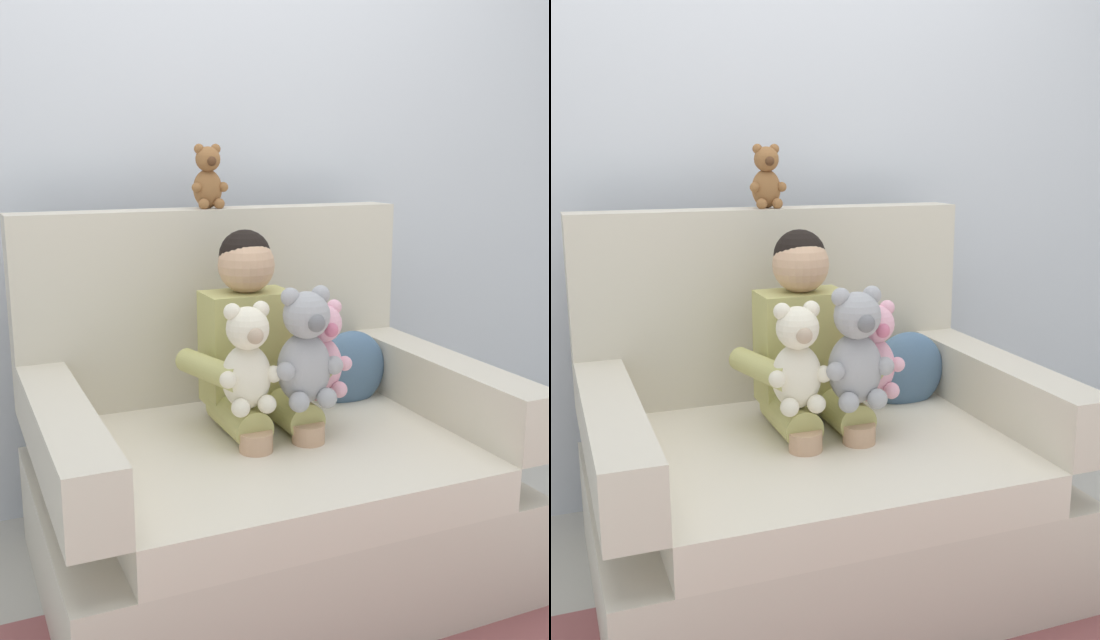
{
  "view_description": "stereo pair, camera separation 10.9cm",
  "coord_description": "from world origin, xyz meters",
  "views": [
    {
      "loc": [
        -0.82,
        -1.9,
        1.24
      ],
      "look_at": [
        0.01,
        -0.05,
        0.79
      ],
      "focal_mm": 42.4,
      "sensor_mm": 36.0,
      "label": 1
    },
    {
      "loc": [
        -0.72,
        -1.94,
        1.24
      ],
      "look_at": [
        0.01,
        -0.05,
        0.79
      ],
      "focal_mm": 42.4,
      "sensor_mm": 36.0,
      "label": 2
    }
  ],
  "objects": [
    {
      "name": "ground_plane",
      "position": [
        0.0,
        0.0,
        0.0
      ],
      "size": [
        8.0,
        8.0,
        0.0
      ],
      "primitive_type": "plane",
      "color": "#ADA89E"
    },
    {
      "name": "back_wall",
      "position": [
        0.0,
        0.71,
        1.3
      ],
      "size": [
        6.0,
        0.1,
        2.6
      ],
      "primitive_type": "cube",
      "color": "silver",
      "rests_on": "ground"
    },
    {
      "name": "armchair",
      "position": [
        0.0,
        0.06,
        0.32
      ],
      "size": [
        1.29,
        1.0,
        1.06
      ],
      "color": "beige",
      "rests_on": "ground"
    },
    {
      "name": "seated_child",
      "position": [
        0.01,
        0.09,
        0.65
      ],
      "size": [
        0.45,
        0.39,
        0.82
      ],
      "rotation": [
        0.0,
        0.0,
        -0.14
      ],
      "color": "tan",
      "rests_on": "armchair"
    },
    {
      "name": "plush_cream",
      "position": [
        -0.08,
        -0.07,
        0.69
      ],
      "size": [
        0.18,
        0.15,
        0.3
      ],
      "rotation": [
        0.0,
        0.0,
        -0.15
      ],
      "color": "silver",
      "rests_on": "armchair"
    },
    {
      "name": "plush_pink",
      "position": [
        0.16,
        -0.03,
        0.68
      ],
      "size": [
        0.17,
        0.14,
        0.28
      ],
      "rotation": [
        0.0,
        0.0,
        -0.17
      ],
      "color": "#EAA8BC",
      "rests_on": "armchair"
    },
    {
      "name": "plush_grey",
      "position": [
        0.08,
        -0.09,
        0.7
      ],
      "size": [
        0.2,
        0.16,
        0.34
      ],
      "rotation": [
        0.0,
        0.0,
        0.12
      ],
      "color": "#9E9EA3",
      "rests_on": "armchair"
    },
    {
      "name": "plush_brown_on_backrest",
      "position": [
        -0.01,
        0.42,
        1.16
      ],
      "size": [
        0.12,
        0.1,
        0.2
      ],
      "rotation": [
        0.0,
        0.0,
        -0.28
      ],
      "color": "brown",
      "rests_on": "armchair"
    },
    {
      "name": "throw_pillow",
      "position": [
        0.39,
        0.19,
        0.54
      ],
      "size": [
        0.26,
        0.13,
        0.26
      ],
      "primitive_type": "ellipsoid",
      "rotation": [
        0.0,
        0.0,
        0.04
      ],
      "color": "slate",
      "rests_on": "armchair"
    }
  ]
}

